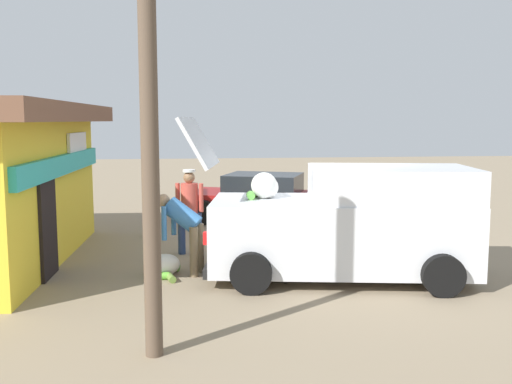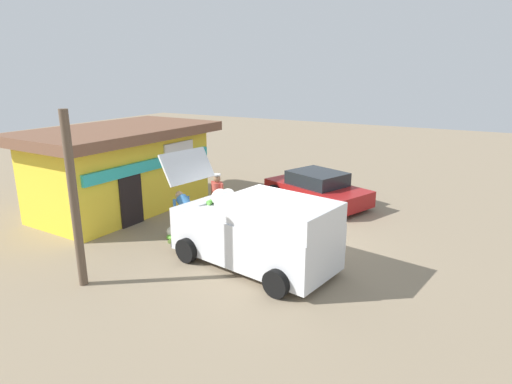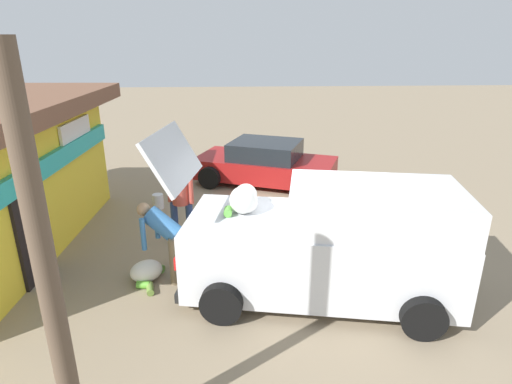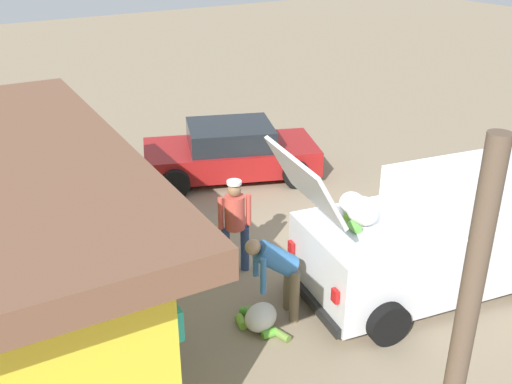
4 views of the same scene
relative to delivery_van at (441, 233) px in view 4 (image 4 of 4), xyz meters
The scene contains 8 objects.
ground_plane 1.77m from the delivery_van, ahead, with size 60.00×60.00×0.00m, color gray.
delivery_van is the anchor object (origin of this frame).
parked_sedan 5.85m from the delivery_van, ahead, with size 3.25×4.38×1.25m.
vendor_standing 3.38m from the delivery_van, 51.38° to the left, with size 0.42×0.55×1.71m.
customer_bending 2.83m from the delivery_van, 76.88° to the left, with size 0.67×0.83×1.40m.
unloaded_banana_pile 3.26m from the delivery_van, 79.90° to the left, with size 1.03×0.73×0.38m.
paint_bucket 5.31m from the delivery_van, 41.21° to the left, with size 0.27×0.27×0.37m, color silver.
utility_pole 4.41m from the delivery_van, 132.77° to the left, with size 0.20×0.20×4.12m, color brown.
Camera 4 is at (-7.04, 6.79, 5.63)m, focal length 41.73 mm.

